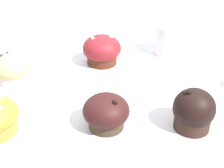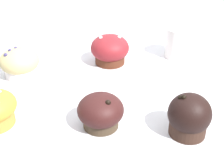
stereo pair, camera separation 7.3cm
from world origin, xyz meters
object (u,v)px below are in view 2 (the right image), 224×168
muffin_back_left (189,117)px  coffee_cup (180,42)px  muffin_front_right (110,50)px  muffin_front_center (101,112)px  muffin_back_center (20,63)px

muffin_back_left → coffee_cup: 0.37m
muffin_back_left → muffin_front_right: muffin_back_left is taller
muffin_front_center → muffin_front_right: size_ratio=0.88×
muffin_back_center → muffin_front_center: bearing=-50.1°
coffee_cup → muffin_back_left: bearing=-103.4°
muffin_back_left → coffee_cup: size_ratio=0.84×
muffin_back_center → coffee_cup: 0.47m
muffin_front_right → coffee_cup: (0.22, 0.02, 0.01)m
muffin_back_center → coffee_cup: bearing=9.3°
muffin_front_right → muffin_back_center: size_ratio=1.06×
muffin_front_center → muffin_back_center: size_ratio=0.93×
muffin_back_left → muffin_back_center: size_ratio=0.89×
muffin_front_center → muffin_back_center: muffin_back_center is taller
muffin_back_left → muffin_front_center: bearing=166.6°
muffin_front_center → coffee_cup: coffee_cup is taller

